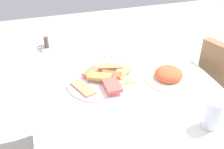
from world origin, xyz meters
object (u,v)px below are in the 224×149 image
(dining_table, at_px, (120,92))
(paper_napkin, at_px, (107,49))
(pide_platter, at_px, (102,80))
(condiment_caddy, at_px, (47,44))
(fork, at_px, (104,49))
(salad_plate_greens, at_px, (168,75))
(spoon, at_px, (110,48))
(drinking_glass, at_px, (212,114))

(dining_table, bearing_deg, paper_napkin, 175.16)
(pide_platter, distance_m, condiment_caddy, 0.49)
(fork, xyz_separation_m, condiment_caddy, (-0.12, -0.31, 0.02))
(dining_table, xyz_separation_m, salad_plate_greens, (0.08, 0.22, 0.10))
(spoon, bearing_deg, dining_table, 6.30)
(dining_table, distance_m, spoon, 0.32)
(salad_plate_greens, height_order, fork, salad_plate_greens)
(dining_table, xyz_separation_m, paper_napkin, (-0.30, 0.03, 0.08))
(pide_platter, xyz_separation_m, condiment_caddy, (-0.44, -0.21, 0.01))
(salad_plate_greens, bearing_deg, spoon, -155.40)
(salad_plate_greens, distance_m, spoon, 0.42)
(paper_napkin, bearing_deg, condiment_caddy, -110.13)
(dining_table, xyz_separation_m, pide_platter, (0.01, -0.09, 0.10))
(spoon, bearing_deg, fork, -75.50)
(drinking_glass, distance_m, paper_napkin, 0.75)
(pide_platter, distance_m, drinking_glass, 0.51)
(paper_napkin, bearing_deg, spoon, 90.00)
(dining_table, height_order, drinking_glass, drinking_glass)
(drinking_glass, height_order, paper_napkin, drinking_glass)
(paper_napkin, bearing_deg, fork, -90.00)
(condiment_caddy, bearing_deg, fork, 68.80)
(spoon, bearing_deg, paper_napkin, -75.50)
(paper_napkin, height_order, condiment_caddy, condiment_caddy)
(dining_table, relative_size, salad_plate_greens, 5.35)
(salad_plate_greens, bearing_deg, dining_table, -109.53)
(salad_plate_greens, bearing_deg, fork, -151.08)
(drinking_glass, distance_m, condiment_caddy, 0.99)
(salad_plate_greens, height_order, drinking_glass, drinking_glass)
(pide_platter, relative_size, spoon, 1.70)
(dining_table, distance_m, condiment_caddy, 0.53)
(drinking_glass, height_order, spoon, drinking_glass)
(pide_platter, xyz_separation_m, spoon, (-0.32, 0.13, -0.01))
(paper_napkin, xyz_separation_m, fork, (0.00, -0.02, 0.00))
(fork, bearing_deg, drinking_glass, 27.23)
(paper_napkin, bearing_deg, dining_table, -4.84)
(drinking_glass, bearing_deg, dining_table, -152.07)
(dining_table, xyz_separation_m, drinking_glass, (0.41, 0.22, 0.14))
(dining_table, relative_size, drinking_glass, 10.25)
(drinking_glass, relative_size, condiment_caddy, 1.06)
(salad_plate_greens, relative_size, fork, 1.17)
(pide_platter, xyz_separation_m, drinking_glass, (0.40, 0.31, 0.04))
(pide_platter, bearing_deg, drinking_glass, 37.89)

